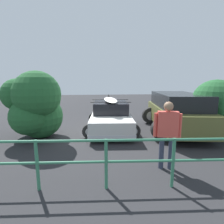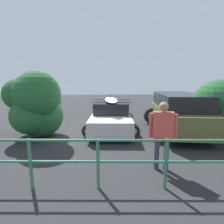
% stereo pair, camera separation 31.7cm
% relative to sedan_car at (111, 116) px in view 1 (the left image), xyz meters
% --- Properties ---
extents(ground_plane, '(44.00, 44.00, 0.02)m').
position_rel_sedan_car_xyz_m(ground_plane, '(0.79, 0.11, -0.63)').
color(ground_plane, '#28282B').
rests_on(ground_plane, ground).
extents(sedan_car, '(2.55, 4.32, 1.60)m').
position_rel_sedan_car_xyz_m(sedan_car, '(0.00, 0.00, 0.00)').
color(sedan_car, silver).
rests_on(sedan_car, ground).
extents(suv_car, '(3.18, 4.98, 1.74)m').
position_rel_sedan_car_xyz_m(suv_car, '(-2.99, 0.57, 0.29)').
color(suv_car, brown).
rests_on(suv_car, ground).
extents(person_bystander, '(0.68, 0.32, 1.78)m').
position_rel_sedan_car_xyz_m(person_bystander, '(-1.06, 4.00, 0.45)').
color(person_bystander, '#33384C').
rests_on(person_bystander, ground).
extents(railing_fence, '(8.66, 0.65, 1.11)m').
position_rel_sedan_car_xyz_m(railing_fence, '(0.56, 4.71, 0.10)').
color(railing_fence, '#387F5B').
rests_on(railing_fence, ground).
extents(bush_near_left, '(2.32, 2.69, 2.68)m').
position_rel_sedan_car_xyz_m(bush_near_left, '(3.15, 0.94, 0.74)').
color(bush_near_left, brown).
rests_on(bush_near_left, ground).
extents(bush_near_right, '(2.80, 2.22, 2.36)m').
position_rel_sedan_car_xyz_m(bush_near_right, '(-4.51, 1.58, 0.51)').
color(bush_near_right, brown).
rests_on(bush_near_right, ground).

